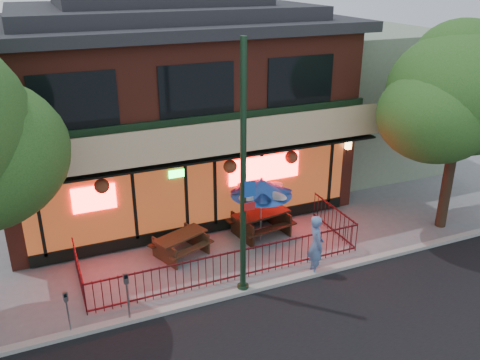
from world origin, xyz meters
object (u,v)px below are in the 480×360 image
at_px(patio_umbrella, 261,187).
at_px(parking_meter_far, 67,306).
at_px(street_tree_right, 463,86).
at_px(pedestrian, 316,245).
at_px(picnic_table_left, 181,242).
at_px(picnic_table_right, 261,220).
at_px(street_light, 243,189).
at_px(parking_meter_near, 127,289).

height_order(patio_umbrella, parking_meter_far, patio_umbrella).
distance_m(street_tree_right, pedestrian, 7.03).
bearing_deg(picnic_table_left, patio_umbrella, -3.03).
bearing_deg(pedestrian, patio_umbrella, 27.26).
bearing_deg(parking_meter_far, picnic_table_right, 23.17).
distance_m(street_light, picnic_table_left, 3.85).
bearing_deg(parking_meter_near, parking_meter_far, 176.86).
bearing_deg(picnic_table_right, parking_meter_near, -150.47).
relative_size(picnic_table_right, patio_umbrella, 0.94).
relative_size(patio_umbrella, parking_meter_far, 1.83).
xyz_separation_m(picnic_table_left, pedestrian, (3.38, -2.51, 0.47)).
height_order(picnic_table_left, patio_umbrella, patio_umbrella).
relative_size(picnic_table_right, parking_meter_near, 1.45).
distance_m(picnic_table_right, patio_umbrella, 1.47).
height_order(picnic_table_right, parking_meter_near, parking_meter_near).
distance_m(picnic_table_left, parking_meter_far, 4.47).
height_order(patio_umbrella, parking_meter_near, patio_umbrella).
bearing_deg(picnic_table_right, patio_umbrella, -116.70).
bearing_deg(street_tree_right, street_light, -172.99).
bearing_deg(patio_umbrella, street_light, -124.70).
relative_size(picnic_table_left, pedestrian, 1.08).
bearing_deg(street_light, picnic_table_right, 56.31).
xyz_separation_m(street_tree_right, parking_meter_far, (-12.71, -0.99, -4.12)).
bearing_deg(street_light, parking_meter_near, -178.62).
bearing_deg(parking_meter_far, picnic_table_left, 35.13).
bearing_deg(pedestrian, parking_meter_far, 101.81).
height_order(street_tree_right, parking_meter_far, street_tree_right).
bearing_deg(parking_meter_near, picnic_table_left, 50.43).
xyz_separation_m(patio_umbrella, parking_meter_near, (-4.89, -2.50, -0.95)).
height_order(street_tree_right, parking_meter_near, street_tree_right).
xyz_separation_m(picnic_table_left, picnic_table_right, (2.90, 0.24, 0.07)).
height_order(street_light, parking_meter_far, street_light).
relative_size(street_light, street_tree_right, 1.00).
relative_size(street_light, parking_meter_near, 4.76).
distance_m(street_tree_right, patio_umbrella, 7.18).
distance_m(street_tree_right, parking_meter_far, 13.40).
xyz_separation_m(picnic_table_right, parking_meter_near, (-5.09, -2.88, 0.45)).
xyz_separation_m(street_light, parking_meter_far, (-4.67, 0.00, -2.31)).
xyz_separation_m(patio_umbrella, parking_meter_far, (-6.35, -2.42, -1.10)).
bearing_deg(picnic_table_right, street_light, -123.69).
bearing_deg(picnic_table_left, parking_meter_far, -144.87).
bearing_deg(street_light, pedestrian, 1.29).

